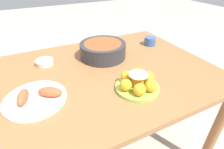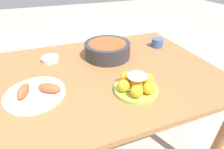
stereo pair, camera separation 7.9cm
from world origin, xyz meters
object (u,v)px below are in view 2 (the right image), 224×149
cake_plate (136,84)px  seafood_platter (36,93)px  dining_table (93,86)px  serving_bowl (107,49)px  cup_far (157,43)px  sauce_bowl (50,59)px

cake_plate → seafood_platter: size_ratio=0.78×
cake_plate → seafood_platter: 0.48m
dining_table → serving_bowl: serving_bowl is taller
dining_table → serving_bowl: 0.26m
serving_bowl → cup_far: serving_bowl is taller
cake_plate → cup_far: size_ratio=2.56×
dining_table → cup_far: cup_far is taller
dining_table → sauce_bowl: 0.33m
cake_plate → serving_bowl: bearing=91.5°
cake_plate → serving_bowl: 0.40m
dining_table → seafood_platter: seafood_platter is taller
serving_bowl → cup_far: 0.40m
dining_table → seafood_platter: bearing=-160.4°
serving_bowl → cup_far: bearing=3.9°
cake_plate → seafood_platter: bearing=164.3°
dining_table → serving_bowl: size_ratio=4.88×
seafood_platter → cake_plate: bearing=-15.7°
dining_table → cake_plate: (0.16, -0.23, 0.13)m
dining_table → serving_bowl: bearing=46.8°
cake_plate → cup_far: cake_plate is taller
dining_table → sauce_bowl: sauce_bowl is taller
serving_bowl → seafood_platter: 0.52m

